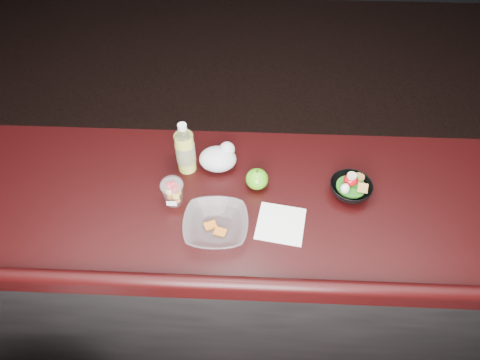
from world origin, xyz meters
name	(u,v)px	position (x,y,z in m)	size (l,w,h in m)	color
room_shell	(252,38)	(0.00, 0.00, 1.83)	(8.00, 8.00, 8.00)	black
counter	(247,269)	(0.00, 0.30, 0.51)	(4.06, 0.71, 1.02)	black
lemonade_bottle	(185,151)	(-0.24, 0.44, 1.11)	(0.07, 0.07, 0.22)	#D1D136
fruit_cup	(173,191)	(-0.27, 0.27, 1.08)	(0.08, 0.08, 0.12)	white
green_apple	(257,179)	(0.03, 0.36, 1.06)	(0.08, 0.08, 0.09)	#358B10
plastic_bag	(219,158)	(-0.12, 0.46, 1.07)	(0.14, 0.12, 0.10)	silver
snack_bowl	(350,188)	(0.36, 0.34, 1.05)	(0.18, 0.18, 0.08)	black
takeout_bowl	(216,225)	(-0.11, 0.16, 1.05)	(0.22, 0.22, 0.05)	silver
paper_napkin	(281,224)	(0.11, 0.19, 1.02)	(0.16, 0.16, 0.00)	white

